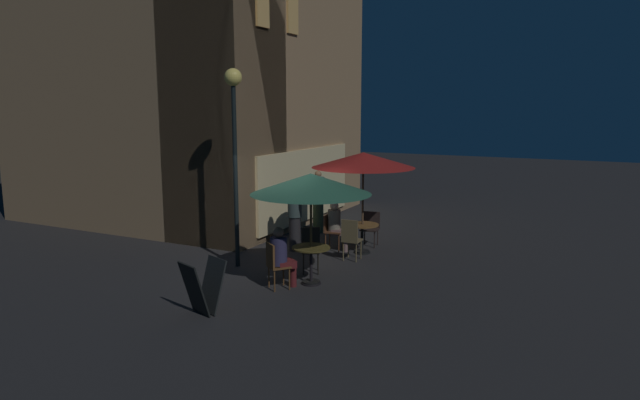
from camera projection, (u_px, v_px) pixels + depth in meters
ground_plane at (273, 272)px, 12.18m from camera, size 60.00×60.00×0.00m
cafe_building at (200, 85)px, 16.52m from camera, size 7.68×9.04×8.30m
street_lamp_near_corner at (234, 120)px, 12.11m from camera, size 0.38×0.38×4.36m
menu_sandwich_board at (203, 287)px, 9.71m from camera, size 0.81×0.74×0.93m
cafe_table_0 at (362, 231)px, 13.68m from camera, size 0.79×0.79×0.72m
cafe_table_1 at (311, 256)px, 11.30m from camera, size 0.78×0.78×0.77m
patio_umbrella_0 at (363, 160)px, 13.39m from camera, size 2.48×2.48×2.47m
patio_umbrella_1 at (311, 184)px, 11.06m from camera, size 2.41×2.41×2.26m
cafe_chair_0 at (371, 225)px, 14.44m from camera, size 0.49×0.49×0.87m
cafe_chair_1 at (331, 228)px, 13.93m from camera, size 0.48×0.48×0.90m
cafe_chair_2 at (351, 236)px, 12.97m from camera, size 0.41×0.41×0.98m
cafe_chair_3 at (311, 246)px, 12.15m from camera, size 0.53×0.53×0.97m
cafe_chair_4 at (275, 262)px, 10.97m from camera, size 0.55×0.55×0.93m
patron_seated_0 at (336, 223)px, 13.86m from camera, size 0.36×0.52×1.24m
patron_seated_1 at (281, 254)px, 11.01m from camera, size 0.52×0.49×1.24m
patron_standing_2 at (318, 201)px, 15.86m from camera, size 0.36×0.36×1.77m
patron_standing_3 at (295, 217)px, 13.86m from camera, size 0.34×0.34×1.71m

